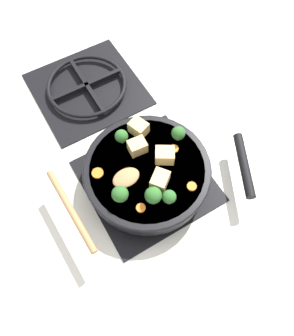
{
  "coord_description": "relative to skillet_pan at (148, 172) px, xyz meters",
  "views": [
    {
      "loc": [
        -0.18,
        -0.31,
        0.79
      ],
      "look_at": [
        0.0,
        0.0,
        0.08
      ],
      "focal_mm": 35.0,
      "sensor_mm": 36.0,
      "label": 1
    }
  ],
  "objects": [
    {
      "name": "tofu_cube_west_chunk",
      "position": [
        0.03,
        0.1,
        0.04
      ],
      "size": [
        0.05,
        0.05,
        0.04
      ],
      "primitive_type": "cube",
      "rotation": [
        0.0,
        0.0,
        1.93
      ],
      "color": "#DBB770",
      "rests_on": "skillet_pan"
    },
    {
      "name": "broccoli_floret_north_edge",
      "position": [
        -0.0,
        -0.1,
        0.05
      ],
      "size": [
        0.03,
        0.03,
        0.04
      ],
      "color": "#709956",
      "rests_on": "skillet_pan"
    },
    {
      "name": "broccoli_floret_east_rim",
      "position": [
        0.11,
        0.03,
        0.05
      ],
      "size": [
        0.04,
        0.04,
        0.04
      ],
      "color": "#709956",
      "rests_on": "skillet_pan"
    },
    {
      "name": "tofu_cube_center_large",
      "position": [
        0.0,
        0.06,
        0.04
      ],
      "size": [
        0.05,
        0.04,
        0.03
      ],
      "primitive_type": "cube",
      "rotation": [
        0.0,
        0.0,
        6.2
      ],
      "color": "#DBB770",
      "rests_on": "skillet_pan"
    },
    {
      "name": "broccoli_floret_west_rim",
      "position": [
        -0.03,
        -0.08,
        0.05
      ],
      "size": [
        0.04,
        0.04,
        0.05
      ],
      "color": "#709956",
      "rests_on": "skillet_pan"
    },
    {
      "name": "tofu_cube_near_handle",
      "position": [
        0.0,
        -0.05,
        0.04
      ],
      "size": [
        0.06,
        0.06,
        0.04
      ],
      "primitive_type": "cube",
      "rotation": [
        0.0,
        0.0,
        0.65
      ],
      "color": "#DBB770",
      "rests_on": "skillet_pan"
    },
    {
      "name": "front_burner_grate",
      "position": [
        -0.0,
        0.0,
        -0.04
      ],
      "size": [
        0.31,
        0.31,
        0.03
      ],
      "color": "black",
      "rests_on": "ground_plane"
    },
    {
      "name": "carrot_slice_edge_slice",
      "position": [
        -0.07,
        -0.08,
        0.02
      ],
      "size": [
        0.02,
        0.02,
        0.01
      ],
      "primitive_type": "cylinder",
      "color": "orange",
      "rests_on": "skillet_pan"
    },
    {
      "name": "rear_burner_grate",
      "position": [
        -0.0,
        0.36,
        -0.04
      ],
      "size": [
        0.31,
        0.31,
        0.03
      ],
      "color": "black",
      "rests_on": "ground_plane"
    },
    {
      "name": "wooden_spoon",
      "position": [
        -0.14,
        -0.0,
        0.03
      ],
      "size": [
        0.19,
        0.23,
        0.02
      ],
      "color": "#A87A4C",
      "rests_on": "skillet_pan"
    },
    {
      "name": "tofu_cube_east_chunk",
      "position": [
        0.05,
        0.0,
        0.04
      ],
      "size": [
        0.06,
        0.06,
        0.04
      ],
      "primitive_type": "cube",
      "rotation": [
        0.0,
        0.0,
        2.59
      ],
      "color": "#DBB770",
      "rests_on": "skillet_pan"
    },
    {
      "name": "carrot_slice_near_center",
      "position": [
        0.08,
        0.01,
        0.02
      ],
      "size": [
        0.02,
        0.02,
        0.01
      ],
      "primitive_type": "cylinder",
      "color": "orange",
      "rests_on": "skillet_pan"
    },
    {
      "name": "ground_plane",
      "position": [
        -0.0,
        0.0,
        -0.06
      ],
      "size": [
        2.4,
        2.4,
        0.0
      ],
      "primitive_type": "plane",
      "color": "silver"
    },
    {
      "name": "broccoli_floret_center_top",
      "position": [
        -0.02,
        0.1,
        0.05
      ],
      "size": [
        0.03,
        0.03,
        0.04
      ],
      "color": "#709956",
      "rests_on": "skillet_pan"
    },
    {
      "name": "carrot_slice_under_broccoli",
      "position": [
        -0.11,
        0.05,
        0.02
      ],
      "size": [
        0.03,
        0.03,
        0.01
      ],
      "primitive_type": "cylinder",
      "color": "orange",
      "rests_on": "skillet_pan"
    },
    {
      "name": "broccoli_floret_near_spoon",
      "position": [
        -0.1,
        -0.04,
        0.05
      ],
      "size": [
        0.04,
        0.04,
        0.05
      ],
      "color": "#709956",
      "rests_on": "skillet_pan"
    },
    {
      "name": "skillet_pan",
      "position": [
        0.0,
        0.0,
        0.0
      ],
      "size": [
        0.43,
        0.35,
        0.05
      ],
      "color": "black",
      "rests_on": "front_burner_grate"
    },
    {
      "name": "carrot_slice_orange_thin",
      "position": [
        0.06,
        -0.1,
        0.02
      ],
      "size": [
        0.02,
        0.02,
        0.01
      ],
      "primitive_type": "cylinder",
      "color": "orange",
      "rests_on": "skillet_pan"
    }
  ]
}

